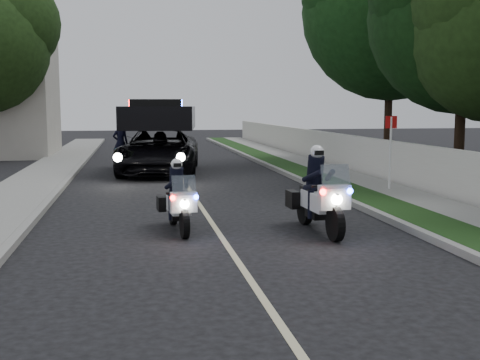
{
  "coord_description": "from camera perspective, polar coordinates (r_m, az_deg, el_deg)",
  "views": [
    {
      "loc": [
        -1.74,
        -8.21,
        2.7
      ],
      "look_at": [
        0.66,
        5.35,
        1.0
      ],
      "focal_mm": 44.95,
      "sensor_mm": 36.0,
      "label": 1
    }
  ],
  "objects": [
    {
      "name": "cyclist",
      "position": [
        26.83,
        -11.22,
        1.13
      ],
      "size": [
        0.7,
        0.51,
        1.81
      ],
      "primitive_type": "imported",
      "rotation": [
        0.0,
        0.0,
        3.26
      ],
      "color": "black",
      "rests_on": "ground"
    },
    {
      "name": "grass_verge",
      "position": [
        19.52,
        9.65,
        -0.78
      ],
      "size": [
        1.2,
        60.0,
        0.16
      ],
      "primitive_type": "cube",
      "color": "#193814",
      "rests_on": "ground"
    },
    {
      "name": "tree_right_d",
      "position": [
        29.14,
        13.75,
        1.52
      ],
      "size": [
        10.86,
        10.86,
        13.62
      ],
      "primitive_type": null,
      "rotation": [
        0.0,
        0.0,
        -0.44
      ],
      "color": "#184216",
      "rests_on": "ground"
    },
    {
      "name": "police_moto_right",
      "position": [
        13.12,
        7.44,
        -4.9
      ],
      "size": [
        0.9,
        2.25,
        1.88
      ],
      "primitive_type": null,
      "rotation": [
        0.0,
        0.0,
        0.06
      ],
      "color": "silver",
      "rests_on": "ground"
    },
    {
      "name": "tree_right_c",
      "position": [
        22.83,
        19.94,
        -0.18
      ],
      "size": [
        8.52,
        8.52,
        11.11
      ],
      "primitive_type": null,
      "rotation": [
        0.0,
        0.0,
        -0.34
      ],
      "color": "#123310",
      "rests_on": "ground"
    },
    {
      "name": "lane_marking",
      "position": [
        18.49,
        -4.52,
        -1.37
      ],
      "size": [
        0.12,
        50.0,
        0.01
      ],
      "primitive_type": "cube",
      "color": "#BFB78C",
      "rests_on": "ground"
    },
    {
      "name": "sidewalk_right",
      "position": [
        20.0,
        13.16,
        -0.68
      ],
      "size": [
        1.4,
        60.0,
        0.16
      ],
      "primitive_type": "cube",
      "color": "gray",
      "rests_on": "ground"
    },
    {
      "name": "sidewalk_left",
      "position": [
        18.72,
        -20.57,
        -1.47
      ],
      "size": [
        2.0,
        60.0,
        0.16
      ],
      "primitive_type": "cube",
      "color": "gray",
      "rests_on": "ground"
    },
    {
      "name": "ground",
      "position": [
        8.81,
        1.9,
        -10.81
      ],
      "size": [
        120.0,
        120.0,
        0.0
      ],
      "primitive_type": "plane",
      "color": "black",
      "rests_on": "ground"
    },
    {
      "name": "bicycle",
      "position": [
        26.83,
        -11.22,
        1.13
      ],
      "size": [
        0.83,
        1.79,
        0.9
      ],
      "primitive_type": "imported",
      "rotation": [
        0.0,
        0.0,
        0.14
      ],
      "color": "black",
      "rests_on": "ground"
    },
    {
      "name": "curb_right",
      "position": [
        19.3,
        7.69,
        -0.84
      ],
      "size": [
        0.2,
        60.0,
        0.15
      ],
      "primitive_type": "cube",
      "color": "gray",
      "rests_on": "ground"
    },
    {
      "name": "police_moto_left",
      "position": [
        13.19,
        -5.87,
        -4.81
      ],
      "size": [
        0.81,
        1.9,
        1.58
      ],
      "primitive_type": null,
      "rotation": [
        0.0,
        0.0,
        0.09
      ],
      "color": "white",
      "rests_on": "ground"
    },
    {
      "name": "property_wall",
      "position": [
        20.34,
        15.8,
        1.27
      ],
      "size": [
        0.22,
        60.0,
        1.5
      ],
      "primitive_type": "cube",
      "color": "beige",
      "rests_on": "ground"
    },
    {
      "name": "sign_post",
      "position": [
        19.13,
        13.96,
        -1.28
      ],
      "size": [
        0.4,
        0.4,
        2.48
      ],
      "primitive_type": null,
      "rotation": [
        0.0,
        0.0,
        0.04
      ],
      "color": "red",
      "rests_on": "ground"
    },
    {
      "name": "police_suv",
      "position": [
        24.59,
        -7.64,
        0.67
      ],
      "size": [
        3.8,
        6.84,
        3.17
      ],
      "primitive_type": "imported",
      "rotation": [
        0.0,
        0.0,
        -0.12
      ],
      "color": "black",
      "rests_on": "ground"
    },
    {
      "name": "curb_left",
      "position": [
        18.55,
        -17.23,
        -1.42
      ],
      "size": [
        0.2,
        60.0,
        0.15
      ],
      "primitive_type": "cube",
      "color": "gray",
      "rests_on": "ground"
    }
  ]
}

